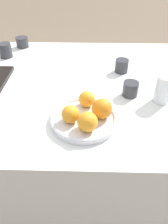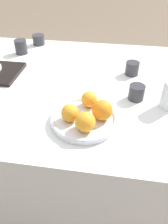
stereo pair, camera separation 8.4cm
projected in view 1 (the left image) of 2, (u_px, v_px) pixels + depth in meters
name	position (u px, v px, depth m)	size (l,w,h in m)	color
ground_plane	(69.00, 172.00, 1.58)	(12.00, 12.00, 0.00)	#7A6651
table	(67.00, 135.00, 1.35)	(1.43, 1.08, 0.75)	white
fruit_platter	(84.00, 119.00, 0.87)	(0.27, 0.27, 0.03)	silver
orange_0	(87.00, 99.00, 0.90)	(0.07, 0.07, 0.07)	orange
orange_1	(70.00, 114.00, 0.83)	(0.07, 0.07, 0.07)	orange
orange_2	(102.00, 109.00, 0.84)	(0.08, 0.08, 0.08)	orange
orange_3	(88.00, 122.00, 0.79)	(0.08, 0.08, 0.08)	orange
water_glass	(163.00, 89.00, 0.95)	(0.07, 0.07, 0.13)	silver
cup_0	(5.00, 50.00, 1.32)	(0.08, 0.08, 0.08)	#333338
cup_1	(130.00, 89.00, 1.00)	(0.07, 0.07, 0.07)	#333338
cup_2	(22.00, 42.00, 1.45)	(0.08, 0.08, 0.07)	#333338
cup_3	(122.00, 66.00, 1.18)	(0.07, 0.07, 0.07)	#333338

